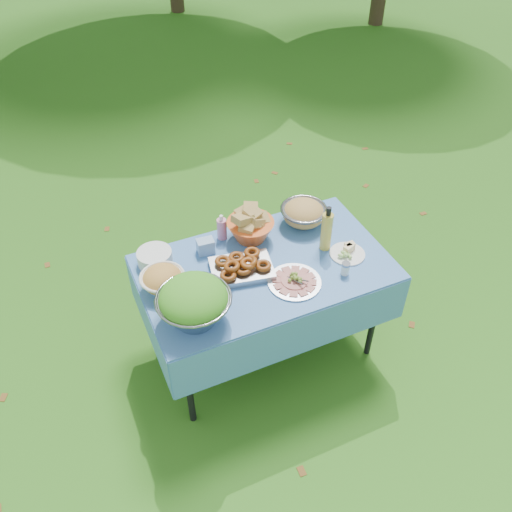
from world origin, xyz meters
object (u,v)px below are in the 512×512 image
(pasta_bowl_steel, at_px, (304,213))
(charcuterie_platter, at_px, (295,278))
(oil_bottle, at_px, (327,228))
(salad_bowl, at_px, (194,302))
(plate_stack, at_px, (155,257))
(picnic_table, at_px, (264,310))
(bread_bowl, at_px, (251,226))

(pasta_bowl_steel, height_order, charcuterie_platter, pasta_bowl_steel)
(pasta_bowl_steel, xyz_separation_m, oil_bottle, (0.01, -0.27, 0.07))
(salad_bowl, relative_size, pasta_bowl_steel, 1.35)
(plate_stack, bearing_deg, salad_bowl, -82.25)
(picnic_table, xyz_separation_m, salad_bowl, (-0.51, -0.22, 0.51))
(pasta_bowl_steel, bearing_deg, bread_bowl, -179.45)
(plate_stack, relative_size, charcuterie_platter, 0.67)
(picnic_table, distance_m, pasta_bowl_steel, 0.66)
(oil_bottle, bearing_deg, plate_stack, 163.52)
(salad_bowl, height_order, oil_bottle, oil_bottle)
(pasta_bowl_steel, relative_size, charcuterie_platter, 0.95)
(charcuterie_platter, bearing_deg, oil_bottle, 32.36)
(pasta_bowl_steel, distance_m, oil_bottle, 0.28)
(salad_bowl, distance_m, bread_bowl, 0.73)
(picnic_table, distance_m, bread_bowl, 0.55)
(bread_bowl, bearing_deg, pasta_bowl_steel, 0.55)
(bread_bowl, xyz_separation_m, charcuterie_platter, (0.07, -0.46, -0.06))
(salad_bowl, height_order, plate_stack, salad_bowl)
(bread_bowl, relative_size, charcuterie_platter, 0.95)
(salad_bowl, distance_m, plate_stack, 0.53)
(bread_bowl, bearing_deg, charcuterie_platter, -81.51)
(charcuterie_platter, bearing_deg, plate_stack, 144.28)
(bread_bowl, bearing_deg, salad_bowl, -137.47)
(oil_bottle, bearing_deg, picnic_table, -179.80)
(picnic_table, bearing_deg, oil_bottle, 0.20)
(pasta_bowl_steel, distance_m, charcuterie_platter, 0.56)
(salad_bowl, relative_size, charcuterie_platter, 1.29)
(plate_stack, bearing_deg, oil_bottle, -16.48)
(picnic_table, height_order, plate_stack, plate_stack)
(charcuterie_platter, distance_m, oil_bottle, 0.38)
(plate_stack, height_order, bread_bowl, bread_bowl)
(plate_stack, relative_size, bread_bowl, 0.71)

